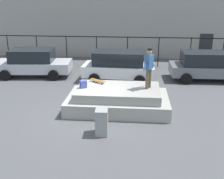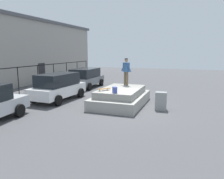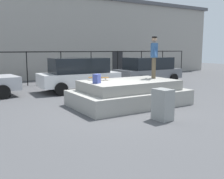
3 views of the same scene
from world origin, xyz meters
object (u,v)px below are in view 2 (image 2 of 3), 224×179
Objects in this scene: backpack at (115,90)px; car_grey_hatchback_far at (85,77)px; skateboard at (104,89)px; utility_box at (161,101)px; skateboarder at (126,70)px; car_white_hatchback_mid at (58,86)px.

backpack is 0.08× the size of car_grey_hatchback_far.
utility_box is at bearing -79.25° from skateboard.
skateboarder reaches higher than backpack.
car_grey_hatchback_far is (5.96, 4.20, -0.19)m from skateboard.
skateboarder reaches higher than utility_box.
car_grey_hatchback_far reaches higher than backpack.
skateboarder reaches higher than skateboard.
car_grey_hatchback_far is 9.07m from utility_box.
skateboarder is 5.22× the size of backpack.
car_white_hatchback_mid is at bearing -173.01° from car_grey_hatchback_far.
car_white_hatchback_mid is 6.68m from utility_box.
skateboarder is 4.57m from car_white_hatchback_mid.
skateboard is at bearing -144.80° from car_grey_hatchback_far.
car_grey_hatchback_far is (3.64, 4.80, -1.10)m from skateboarder.
skateboard is at bearing -157.70° from backpack.
car_grey_hatchback_far is 4.36× the size of utility_box.
backpack is 8.18m from car_grey_hatchback_far.
backpack is 0.34× the size of utility_box.
backpack is at bearing -142.29° from car_grey_hatchback_far.
utility_box is at bearing -91.40° from car_white_hatchback_mid.
backpack is 0.08× the size of car_white_hatchback_mid.
skateboarder reaches higher than car_white_hatchback_mid.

